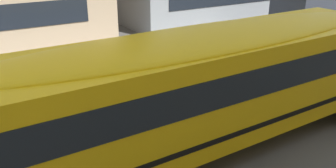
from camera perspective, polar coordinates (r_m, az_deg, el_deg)
ground_plane at (r=12.13m, az=10.56°, el=-2.78°), size 400.00×400.00×0.00m
sidewalk_far at (r=17.65m, az=-4.79°, el=5.48°), size 120.00×3.00×0.01m
lane_centreline at (r=12.13m, az=10.56°, el=-2.77°), size 110.00×0.16×0.01m
school_bus at (r=8.95m, az=7.35°, el=0.86°), size 13.69×3.24×3.05m
box_truck at (r=21.86m, az=23.11°, el=11.19°), size 6.12×2.66×2.82m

